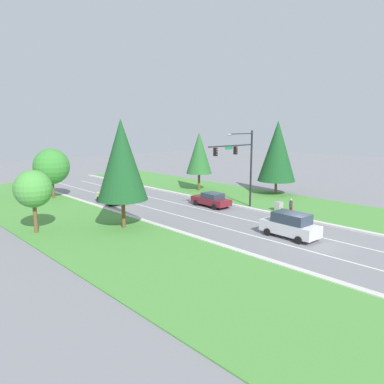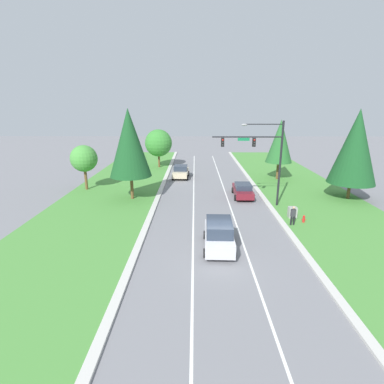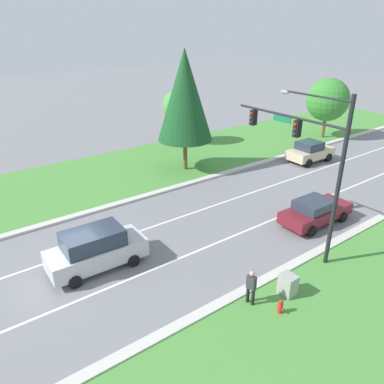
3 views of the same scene
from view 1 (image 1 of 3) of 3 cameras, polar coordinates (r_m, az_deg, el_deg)
The scene contains 19 objects.
ground_plane at distance 30.43m, azimuth 16.33°, elevation -7.06°, with size 160.00×160.00×0.00m, color slate.
curb_strip_right at distance 35.22m, azimuth 21.11°, elevation -4.85°, with size 0.50×90.00×0.15m.
curb_strip_left at distance 25.93m, azimuth 9.78°, elevation -9.67°, with size 0.50×90.00×0.15m.
grass_verge_right at distance 39.90m, azimuth 24.46°, elevation -3.41°, with size 10.00×90.00×0.08m.
grass_verge_left at distance 22.27m, azimuth 1.30°, elevation -13.05°, with size 10.00×90.00×0.08m.
lane_stripe_inner_left at distance 28.96m, azimuth 14.47°, elevation -7.86°, with size 0.14×81.00×0.01m.
lane_stripe_inner_right at distance 31.93m, azimuth 18.01°, elevation -6.33°, with size 0.14×81.00×0.01m.
traffic_signal_mast at distance 38.93m, azimuth 7.39°, elevation 5.13°, with size 6.60×0.41×8.22m.
burgundy_sedan at distance 40.76m, azimuth 2.96°, elevation -1.16°, with size 2.12×4.68×1.52m.
silver_suv at distance 30.65m, azimuth 14.76°, elevation -4.89°, with size 2.22×4.71×2.00m.
champagne_sedan at distance 43.27m, azimuth -12.12°, elevation -0.56°, with size 2.25×4.24×1.77m.
utility_cabinet at distance 39.45m, azimuth 13.08°, elevation -2.18°, with size 0.70×0.60×1.03m.
pedestrian at distance 38.01m, azimuth 14.81°, elevation -2.08°, with size 0.42×0.29×1.69m.
fire_hydrant at distance 39.38m, azimuth 14.95°, elevation -2.55°, with size 0.34×0.20×0.70m.
conifer_near_right_tree at distance 49.92m, azimuth 1.09°, elevation 5.96°, with size 3.43×3.43×7.84m.
oak_near_left_tree at distance 47.52m, azimuth -20.63°, elevation 3.66°, with size 4.22×4.22×6.02m.
conifer_far_right_tree at distance 48.23m, azimuth 12.86°, elevation 6.09°, with size 4.71×4.71×9.30m.
oak_far_left_tree at distance 32.77m, azimuth -23.05°, elevation 0.41°, with size 3.05×3.05×5.25m.
conifer_mid_left_tree at distance 31.88m, azimuth -10.66°, elevation 4.84°, with size 4.25×4.25×9.33m.
Camera 1 is at (-25.14, -14.67, 8.87)m, focal length 35.00 mm.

